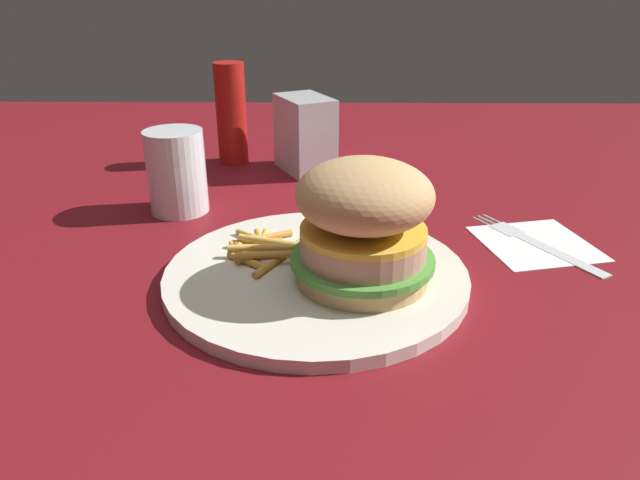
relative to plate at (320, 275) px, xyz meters
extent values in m
plane|color=maroon|center=(0.01, 0.01, -0.01)|extent=(1.60, 1.60, 0.00)
cylinder|color=silver|center=(0.00, 0.00, 0.00)|extent=(0.28, 0.28, 0.01)
cylinder|color=tan|center=(0.04, -0.02, 0.01)|extent=(0.12, 0.12, 0.02)
cylinder|color=#4C9338|center=(0.04, -0.02, 0.03)|extent=(0.13, 0.13, 0.01)
cylinder|color=tan|center=(0.04, -0.02, 0.04)|extent=(0.11, 0.11, 0.02)
cylinder|color=yellow|center=(0.04, -0.02, 0.05)|extent=(0.11, 0.11, 0.01)
ellipsoid|color=tan|center=(0.04, -0.02, 0.09)|extent=(0.12, 0.12, 0.06)
cylinder|color=gold|center=(-0.03, 0.02, 0.01)|extent=(0.05, 0.08, 0.01)
cylinder|color=gold|center=(-0.06, 0.05, 0.01)|extent=(0.05, 0.02, 0.01)
cylinder|color=gold|center=(-0.06, 0.05, 0.01)|extent=(0.02, 0.06, 0.01)
cylinder|color=#E5B251|center=(-0.08, 0.04, 0.01)|extent=(0.01, 0.06, 0.01)
cylinder|color=gold|center=(-0.06, 0.04, 0.01)|extent=(0.01, 0.07, 0.01)
cylinder|color=gold|center=(-0.07, 0.01, 0.01)|extent=(0.04, 0.03, 0.01)
cylinder|color=#E5B251|center=(-0.03, 0.03, 0.01)|extent=(0.08, 0.03, 0.01)
cylinder|color=#E5B251|center=(-0.05, 0.05, 0.01)|extent=(0.06, 0.05, 0.01)
cylinder|color=#E5B251|center=(-0.04, 0.04, 0.02)|extent=(0.08, 0.03, 0.01)
cylinder|color=#E5B251|center=(-0.05, 0.03, 0.02)|extent=(0.06, 0.01, 0.01)
cylinder|color=gold|center=(-0.06, 0.06, 0.01)|extent=(0.06, 0.04, 0.01)
cylinder|color=gold|center=(-0.05, 0.01, 0.02)|extent=(0.06, 0.01, 0.01)
cube|color=white|center=(0.23, 0.08, -0.01)|extent=(0.13, 0.13, 0.00)
cube|color=silver|center=(0.25, 0.06, 0.00)|extent=(0.07, 0.10, 0.00)
cube|color=silver|center=(0.21, 0.12, 0.00)|extent=(0.04, 0.04, 0.00)
cylinder|color=silver|center=(0.20, 0.15, 0.00)|extent=(0.02, 0.03, 0.00)
cylinder|color=silver|center=(0.20, 0.15, 0.00)|extent=(0.02, 0.03, 0.00)
cylinder|color=silver|center=(0.19, 0.14, 0.00)|extent=(0.02, 0.03, 0.00)
cylinder|color=silver|center=(-0.17, 0.17, 0.04)|extent=(0.07, 0.07, 0.10)
cylinder|color=orange|center=(-0.17, 0.17, 0.03)|extent=(0.06, 0.06, 0.07)
cube|color=#B7BABF|center=(-0.02, 0.33, 0.05)|extent=(0.09, 0.11, 0.11)
cylinder|color=#B21914|center=(-0.13, 0.37, 0.07)|extent=(0.04, 0.04, 0.15)
camera|label=1|loc=(0.01, -0.47, 0.26)|focal=32.54mm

